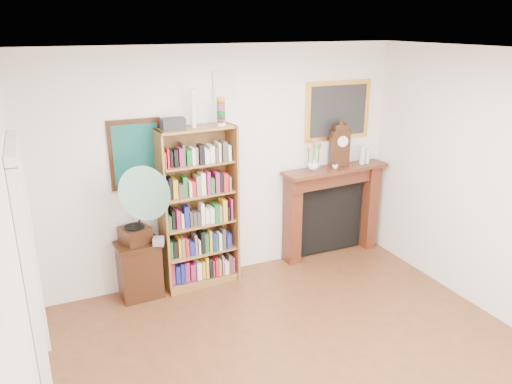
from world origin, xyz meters
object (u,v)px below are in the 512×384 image
(bottle_left, at_px, (362,155))
(gramophone, at_px, (135,202))
(side_cabinet, at_px, (140,270))
(mantel_clock, at_px, (340,147))
(cd_stack, at_px, (159,241))
(teacup, at_px, (335,167))
(fireplace, at_px, (331,202))
(bookshelf, at_px, (199,200))
(flower_vase, at_px, (313,164))
(bottle_right, at_px, (367,156))

(bottle_left, bearing_deg, gramophone, -177.32)
(side_cabinet, bearing_deg, mantel_clock, -2.05)
(cd_stack, height_order, teacup, teacup)
(side_cabinet, height_order, cd_stack, cd_stack)
(fireplace, bearing_deg, side_cabinet, 177.96)
(bookshelf, bearing_deg, teacup, -5.62)
(gramophone, xyz_separation_m, flower_vase, (2.29, 0.17, 0.11))
(teacup, bearing_deg, fireplace, 67.98)
(gramophone, bearing_deg, flower_vase, -13.95)
(bookshelf, distance_m, side_cabinet, 1.05)
(cd_stack, xyz_separation_m, bottle_right, (2.89, 0.17, 0.63))
(teacup, bearing_deg, bottle_left, 5.76)
(side_cabinet, xyz_separation_m, gramophone, (-0.01, -0.12, 0.87))
(bookshelf, distance_m, mantel_clock, 1.97)
(bottle_left, bearing_deg, flower_vase, 177.55)
(mantel_clock, distance_m, bottle_left, 0.37)
(fireplace, height_order, mantel_clock, mantel_clock)
(bookshelf, xyz_separation_m, flower_vase, (1.54, 0.03, 0.24))
(bottle_right, bearing_deg, teacup, -173.23)
(bookshelf, bearing_deg, bottle_right, -3.73)
(gramophone, bearing_deg, side_cabinet, 65.86)
(side_cabinet, height_order, mantel_clock, mantel_clock)
(mantel_clock, bearing_deg, gramophone, -166.00)
(gramophone, relative_size, cd_stack, 7.95)
(teacup, relative_size, bottle_left, 0.31)
(cd_stack, height_order, flower_vase, flower_vase)
(bottle_left, height_order, bottle_right, bottle_left)
(fireplace, relative_size, bottle_right, 7.46)
(side_cabinet, xyz_separation_m, mantel_clock, (2.66, 0.05, 1.17))
(side_cabinet, relative_size, cd_stack, 5.61)
(flower_vase, xyz_separation_m, bottle_left, (0.72, -0.03, 0.05))
(gramophone, xyz_separation_m, teacup, (2.57, 0.10, 0.06))
(bookshelf, bearing_deg, bottle_left, -4.20)
(bottle_left, bearing_deg, teacup, -174.24)
(gramophone, relative_size, mantel_clock, 1.73)
(bookshelf, relative_size, flower_vase, 14.89)
(bottle_right, bearing_deg, cd_stack, -176.61)
(fireplace, distance_m, flower_vase, 0.67)
(gramophone, xyz_separation_m, bottle_left, (3.02, 0.14, 0.15))
(side_cabinet, bearing_deg, cd_stack, -35.68)
(bookshelf, height_order, side_cabinet, bookshelf)
(fireplace, xyz_separation_m, teacup, (-0.05, -0.12, 0.54))
(side_cabinet, bearing_deg, teacup, -3.69)
(flower_vase, relative_size, teacup, 1.97)
(gramophone, height_order, bottle_right, gramophone)
(side_cabinet, xyz_separation_m, flower_vase, (2.28, 0.05, 0.98))
(gramophone, distance_m, mantel_clock, 2.70)
(side_cabinet, distance_m, fireplace, 2.64)
(bookshelf, xyz_separation_m, cd_stack, (-0.53, -0.15, -0.36))
(bookshelf, relative_size, gramophone, 2.32)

